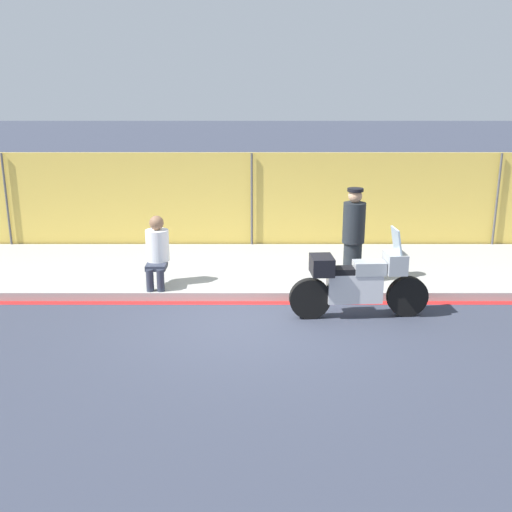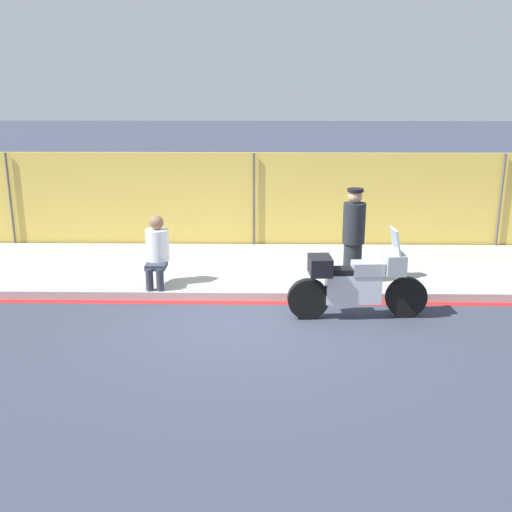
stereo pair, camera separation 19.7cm
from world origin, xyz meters
name	(u,v)px [view 2 (the right image)]	position (x,y,z in m)	size (l,w,h in m)	color
ground_plane	(248,321)	(0.00, 0.00, 0.00)	(120.00, 120.00, 0.00)	#333847
sidewalk	(252,269)	(0.00, 2.70, 0.08)	(42.53, 3.51, 0.16)	#9E9E99
curb_paint_stripe	(250,303)	(0.00, 0.86, 0.00)	(42.53, 0.18, 0.01)	red
storefront_fence	(254,202)	(0.00, 4.55, 1.15)	(40.41, 0.17, 2.31)	gold
motorcycle	(357,283)	(1.81, 0.18, 0.62)	(2.36, 0.59, 1.54)	black
officer_standing	(354,235)	(1.94, 1.67, 1.08)	(0.42, 0.42, 1.80)	#1E2328
person_seated_on_curb	(157,247)	(-1.74, 1.42, 0.88)	(0.43, 0.70, 1.32)	#2D3342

